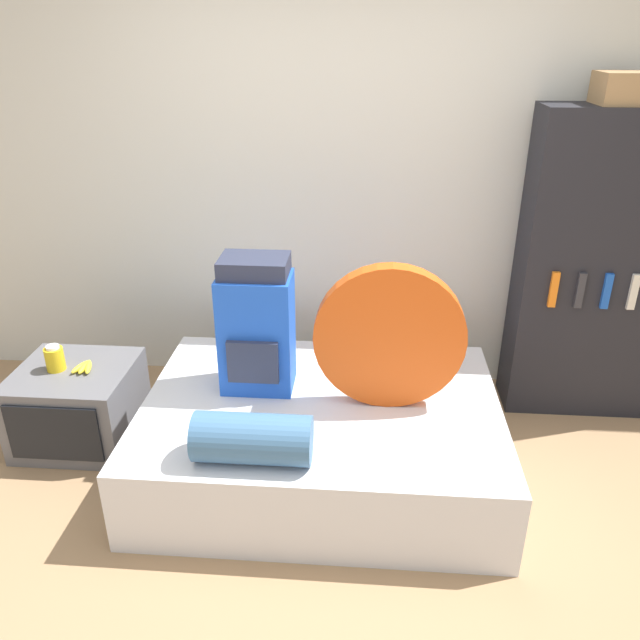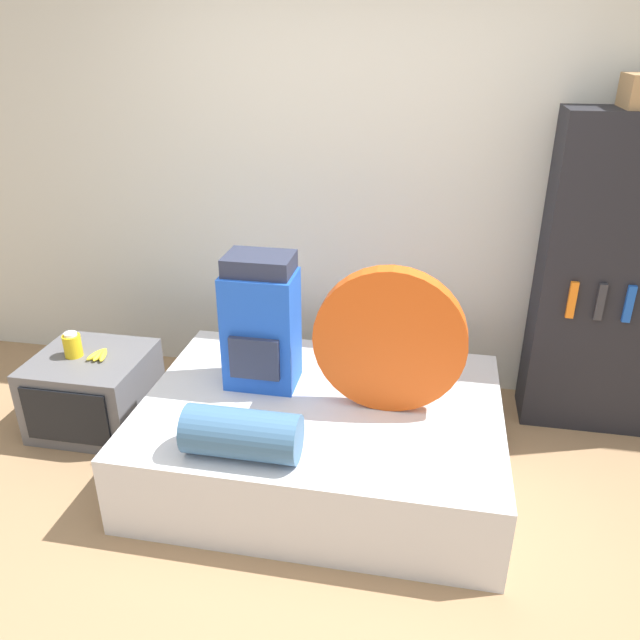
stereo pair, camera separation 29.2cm
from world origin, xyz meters
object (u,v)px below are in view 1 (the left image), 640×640
Objects in this scene: backpack at (257,326)px; sleeping_roll at (253,439)px; tent_bag at (389,337)px; television at (78,405)px; canister at (55,358)px; cardboard_box at (628,88)px; bookshelf at (599,269)px.

sleeping_roll is (0.08, -0.62, -0.23)m from backpack.
television is (-1.69, 0.15, -0.56)m from tent_bag.
canister is at bearing 175.26° from tent_bag.
cardboard_box is at bearing 35.97° from sleeping_roll.
canister reaches higher than television.
backpack is 1.14× the size of television.
television is at bearing -168.08° from bookshelf.
sleeping_roll is 2.51m from cardboard_box.
sleeping_roll is 2.20m from bookshelf.
tent_bag is at bearing -9.67° from backpack.
tent_bag is at bearing -4.96° from television.
sleeping_roll is (-0.58, -0.51, -0.25)m from tent_bag.
bookshelf reaches higher than backpack.
tent_bag is at bearing -4.74° from canister.
bookshelf reaches higher than sleeping_roll.
television is at bearing -0.07° from canister.
canister is 3.04m from bookshelf.
canister is (-0.08, 0.00, 0.29)m from television.
bookshelf is 0.96m from cardboard_box.
bookshelf is at bearing 0.64° from cardboard_box.
bookshelf is (2.96, 0.61, 0.37)m from canister.
bookshelf reaches higher than television.
sleeping_roll is 1.32m from television.
sleeping_roll is at bearing -82.69° from backpack.
tent_bag is 1.79m from canister.
tent_bag is 0.41× the size of bookshelf.
backpack is at bearing -160.86° from bookshelf.
cardboard_box is (1.16, 0.75, 1.06)m from tent_bag.
sleeping_roll is at bearing -138.83° from tent_bag.
canister is 3.27m from cardboard_box.
tent_bag is 5.07× the size of canister.
tent_bag is 0.81m from sleeping_roll.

